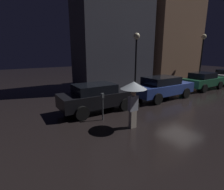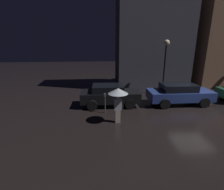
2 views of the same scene
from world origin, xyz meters
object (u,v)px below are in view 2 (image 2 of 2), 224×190
Objects in this scene: parked_car_blue at (179,93)px; parking_meter at (105,101)px; pedestrian_with_umbrella at (118,95)px; parked_car_black at (110,95)px; street_lamp_near at (166,55)px.

parked_car_blue reaches higher than parking_meter.
parked_car_blue is 2.28× the size of pedestrian_with_umbrella.
pedestrian_with_umbrella reaches higher than parked_car_black.
pedestrian_with_umbrella is 7.14m from street_lamp_near.
street_lamp_near is (-0.25, 2.56, 2.56)m from parked_car_blue.
parking_meter is (-5.47, -1.20, 0.00)m from parked_car_blue.
parking_meter is (-0.65, 1.44, -0.82)m from pedestrian_with_umbrella.
parking_meter is at bearing -64.35° from pedestrian_with_umbrella.
pedestrian_with_umbrella is 0.44× the size of street_lamp_near.
pedestrian_with_umbrella is 1.53× the size of parking_meter.
pedestrian_with_umbrella is 1.78m from parking_meter.
parked_car_blue is (5.06, -0.16, 0.01)m from parked_car_black.
parked_car_blue is at bearing -149.92° from pedestrian_with_umbrella.
parking_meter is 6.93m from street_lamp_near.
street_lamp_near reaches higher than parking_meter.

